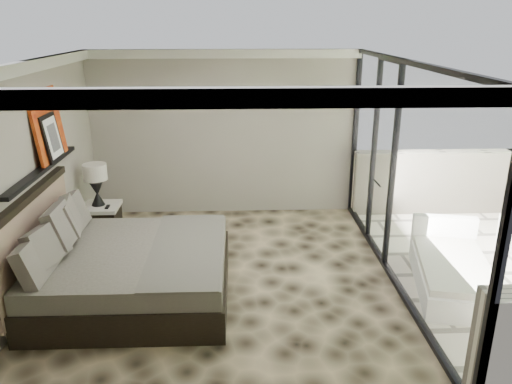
{
  "coord_description": "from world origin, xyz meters",
  "views": [
    {
      "loc": [
        0.22,
        -5.88,
        3.23
      ],
      "look_at": [
        0.46,
        0.4,
        1.07
      ],
      "focal_mm": 35.0,
      "sensor_mm": 36.0,
      "label": 1
    }
  ],
  "objects_px": {
    "bed": "(125,268)",
    "table_lamp": "(96,179)",
    "lounger": "(452,272)",
    "nightstand": "(102,220)"
  },
  "relations": [
    {
      "from": "bed",
      "to": "table_lamp",
      "type": "distance_m",
      "value": 2.09
    },
    {
      "from": "lounger",
      "to": "nightstand",
      "type": "bearing_deg",
      "value": 172.2
    },
    {
      "from": "nightstand",
      "to": "table_lamp",
      "type": "distance_m",
      "value": 0.67
    },
    {
      "from": "bed",
      "to": "table_lamp",
      "type": "xyz_separation_m",
      "value": [
        -0.79,
        1.85,
        0.57
      ]
    },
    {
      "from": "lounger",
      "to": "table_lamp",
      "type": "bearing_deg",
      "value": 172.2
    },
    {
      "from": "bed",
      "to": "table_lamp",
      "type": "bearing_deg",
      "value": 112.99
    },
    {
      "from": "nightstand",
      "to": "table_lamp",
      "type": "xyz_separation_m",
      "value": [
        -0.04,
        0.01,
        0.66
      ]
    },
    {
      "from": "table_lamp",
      "to": "lounger",
      "type": "bearing_deg",
      "value": -20.15
    },
    {
      "from": "bed",
      "to": "lounger",
      "type": "xyz_separation_m",
      "value": [
        4.1,
        0.06,
        -0.16
      ]
    },
    {
      "from": "nightstand",
      "to": "lounger",
      "type": "distance_m",
      "value": 5.16
    }
  ]
}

